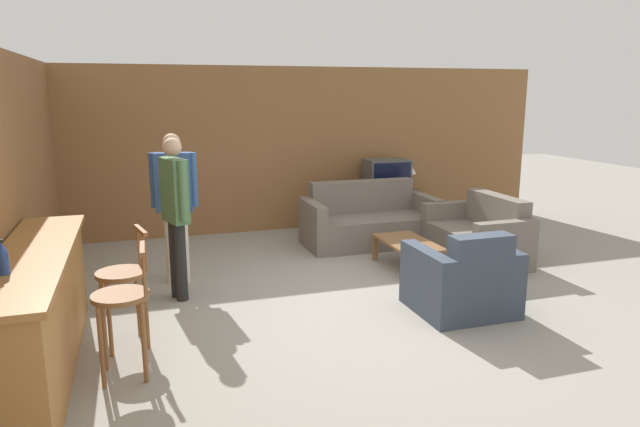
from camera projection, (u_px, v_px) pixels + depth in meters
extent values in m
plane|color=gray|center=(356.00, 308.00, 5.95)|extent=(24.00, 24.00, 0.00)
cube|color=olive|center=(273.00, 150.00, 9.09)|extent=(9.40, 0.08, 2.60)
cube|color=olive|center=(23.00, 181.00, 5.95)|extent=(0.08, 8.67, 2.60)
cube|color=#A87038|center=(39.00, 316.00, 4.50)|extent=(0.47, 2.66, 0.94)
cube|color=#A87038|center=(32.00, 256.00, 4.40)|extent=(0.55, 2.72, 0.05)
cylinder|color=brown|center=(120.00, 296.00, 4.38)|extent=(0.44, 0.44, 0.04)
cylinder|color=brown|center=(104.00, 332.00, 4.55)|extent=(0.04, 0.04, 0.65)
cylinder|color=brown|center=(101.00, 348.00, 4.27)|extent=(0.04, 0.04, 0.65)
cylinder|color=brown|center=(144.00, 328.00, 4.64)|extent=(0.04, 0.04, 0.65)
cylinder|color=brown|center=(144.00, 343.00, 4.35)|extent=(0.04, 0.04, 0.65)
cylinder|color=brown|center=(144.00, 266.00, 4.52)|extent=(0.02, 0.02, 0.32)
cylinder|color=brown|center=(144.00, 269.00, 4.44)|extent=(0.02, 0.02, 0.32)
cylinder|color=brown|center=(144.00, 273.00, 4.35)|extent=(0.02, 0.02, 0.32)
cylinder|color=brown|center=(144.00, 276.00, 4.27)|extent=(0.02, 0.02, 0.32)
cube|color=brown|center=(142.00, 249.00, 4.36)|extent=(0.04, 0.37, 0.04)
cylinder|color=brown|center=(122.00, 273.00, 4.92)|extent=(0.52, 0.52, 0.04)
cylinder|color=brown|center=(103.00, 309.00, 5.04)|extent=(0.04, 0.04, 0.65)
cylinder|color=brown|center=(110.00, 321.00, 4.79)|extent=(0.04, 0.04, 0.65)
cylinder|color=brown|center=(138.00, 303.00, 5.19)|extent=(0.04, 0.04, 0.65)
cylinder|color=brown|center=(146.00, 314.00, 4.94)|extent=(0.04, 0.04, 0.65)
cylinder|color=brown|center=(138.00, 247.00, 5.08)|extent=(0.02, 0.02, 0.32)
cylinder|color=brown|center=(141.00, 249.00, 5.01)|extent=(0.02, 0.02, 0.32)
cylinder|color=brown|center=(143.00, 251.00, 4.93)|extent=(0.02, 0.02, 0.32)
cylinder|color=brown|center=(146.00, 254.00, 4.86)|extent=(0.02, 0.02, 0.32)
cube|color=brown|center=(141.00, 231.00, 4.93)|extent=(0.11, 0.37, 0.04)
cube|color=#70665B|center=(370.00, 230.00, 8.38)|extent=(1.61, 0.93, 0.43)
cube|color=#70665B|center=(362.00, 196.00, 8.62)|extent=(1.61, 0.22, 0.47)
cube|color=#70665B|center=(313.00, 226.00, 8.09)|extent=(0.16, 0.93, 0.69)
cube|color=#70665B|center=(424.00, 218.00, 8.62)|extent=(0.16, 0.93, 0.69)
cube|color=#384251|center=(460.00, 290.00, 5.84)|extent=(0.62, 0.88, 0.43)
cube|color=#384251|center=(481.00, 258.00, 5.44)|extent=(0.62, 0.22, 0.45)
cube|color=#384251|center=(493.00, 275.00, 5.93)|extent=(0.16, 0.88, 0.67)
cube|color=#384251|center=(426.00, 283.00, 5.70)|extent=(0.16, 0.88, 0.67)
cube|color=#70665B|center=(474.00, 244.00, 7.62)|extent=(0.85, 1.15, 0.43)
cube|color=#70665B|center=(497.00, 211.00, 7.62)|extent=(0.22, 1.15, 0.44)
cube|color=#70665B|center=(450.00, 225.00, 8.20)|extent=(0.85, 0.16, 0.67)
cube|color=#70665B|center=(505.00, 248.00, 6.98)|extent=(0.85, 0.16, 0.67)
cube|color=brown|center=(408.00, 243.00, 7.19)|extent=(0.56, 1.02, 0.04)
cube|color=brown|center=(407.00, 269.00, 6.72)|extent=(0.06, 0.06, 0.33)
cube|color=brown|center=(443.00, 265.00, 6.86)|extent=(0.06, 0.06, 0.33)
cube|color=brown|center=(375.00, 248.00, 7.59)|extent=(0.06, 0.06, 0.33)
cube|color=brown|center=(408.00, 245.00, 7.74)|extent=(0.06, 0.06, 0.33)
cube|color=#513823|center=(386.00, 209.00, 9.44)|extent=(1.09, 0.54, 0.61)
cube|color=#4C4C4C|center=(386.00, 175.00, 9.32)|extent=(0.71, 0.45, 0.52)
cube|color=black|center=(392.00, 177.00, 9.11)|extent=(0.64, 0.01, 0.45)
cylinder|color=#234293|center=(3.00, 263.00, 3.86)|extent=(0.08, 0.08, 0.16)
cone|color=#234293|center=(1.00, 247.00, 3.83)|extent=(0.07, 0.07, 0.07)
cylinder|color=black|center=(1.00, 241.00, 3.82)|extent=(0.03, 0.03, 0.02)
cylinder|color=brown|center=(408.00, 189.00, 9.49)|extent=(0.16, 0.16, 0.02)
cylinder|color=brown|center=(408.00, 181.00, 9.47)|extent=(0.03, 0.03, 0.24)
cone|color=silver|center=(408.00, 167.00, 9.42)|extent=(0.26, 0.26, 0.22)
cylinder|color=silver|center=(171.00, 247.00, 6.65)|extent=(0.13, 0.13, 0.86)
cylinder|color=silver|center=(183.00, 247.00, 6.67)|extent=(0.13, 0.13, 0.86)
cube|color=#335189|center=(174.00, 182.00, 6.50)|extent=(0.43, 0.24, 0.68)
cylinder|color=#335189|center=(153.00, 180.00, 6.47)|extent=(0.08, 0.08, 0.62)
cylinder|color=#335189|center=(194.00, 180.00, 6.52)|extent=(0.08, 0.08, 0.62)
sphere|color=tan|center=(171.00, 142.00, 6.41)|extent=(0.20, 0.20, 0.20)
cylinder|color=black|center=(181.00, 262.00, 6.08)|extent=(0.12, 0.12, 0.85)
cylinder|color=black|center=(176.00, 259.00, 6.19)|extent=(0.12, 0.12, 0.85)
cube|color=#4C754C|center=(174.00, 191.00, 5.97)|extent=(0.28, 0.43, 0.68)
cylinder|color=#4C754C|center=(183.00, 191.00, 5.80)|extent=(0.08, 0.08, 0.62)
cylinder|color=#4C754C|center=(166.00, 185.00, 6.14)|extent=(0.08, 0.08, 0.62)
sphere|color=tan|center=(172.00, 147.00, 5.88)|extent=(0.20, 0.20, 0.20)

